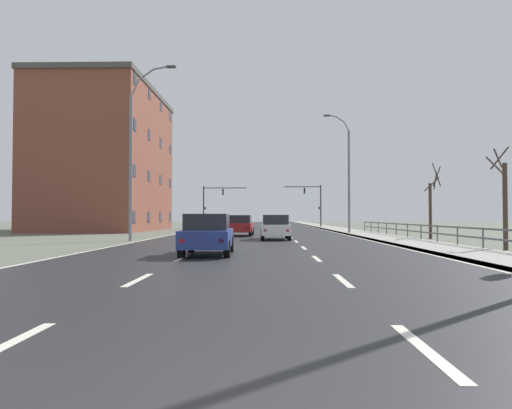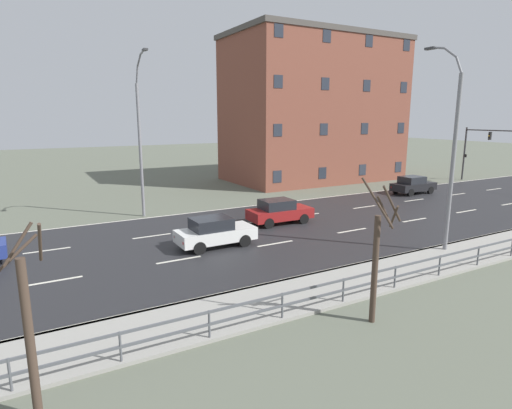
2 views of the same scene
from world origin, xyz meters
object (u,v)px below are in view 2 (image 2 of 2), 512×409
Objects in this scene: car_distant at (413,185)px; car_far_right at (215,232)px; street_lamp_left_bank at (141,140)px; brick_building at (313,109)px; traffic_signal_left at (476,145)px; car_near_right at (279,211)px; street_lamp_midground at (451,153)px.

car_distant is 1.00× the size of car_far_right.
street_lamp_left_bank is 0.59× the size of brick_building.
traffic_signal_left is (0.69, 34.64, -1.42)m from street_lamp_left_bank.
brick_building is at bearing -124.53° from traffic_signal_left.
car_distant is at bearing 103.11° from car_near_right.
traffic_signal_left is 28.29m from car_near_right.
traffic_signal_left is at bearing 121.32° from street_lamp_midground.
street_lamp_left_bank is 2.59× the size of car_far_right.
street_lamp_midground is 1.71× the size of traffic_signal_left.
brick_building is at bearing 113.32° from street_lamp_left_bank.
car_distant is 0.23× the size of brick_building.
car_far_right is 6.10m from car_near_right.
car_distant is (-11.99, 11.68, -4.18)m from street_lamp_midground.
car_far_right is at bearing -47.67° from brick_building.
traffic_signal_left is at bearing 88.85° from street_lamp_left_bank.
car_far_right is (8.58, 1.47, -4.39)m from street_lamp_left_bank.
street_lamp_left_bank is 10.28m from car_near_right.
street_lamp_midground reaches higher than car_distant.
car_far_right is at bearing -64.01° from car_near_right.
street_lamp_midground reaches higher than traffic_signal_left.
traffic_signal_left is 0.33× the size of brick_building.
street_lamp_left_bank is at bearing -66.68° from brick_building.
brick_building is at bearing 158.57° from street_lamp_midground.
street_lamp_midground is 10.65m from car_near_right.
street_lamp_left_bank is at bearing -129.04° from car_near_right.
street_lamp_left_bank reaches higher than car_distant.
street_lamp_midground is 2.46× the size of car_far_right.
brick_building is (-15.00, 13.65, 6.66)m from car_near_right.
car_near_right is at bearing -42.30° from brick_building.
car_near_right is at bearing 113.55° from car_far_right.
car_far_right is (7.89, -33.17, -2.97)m from traffic_signal_left.
brick_building reaches higher than car_far_right.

